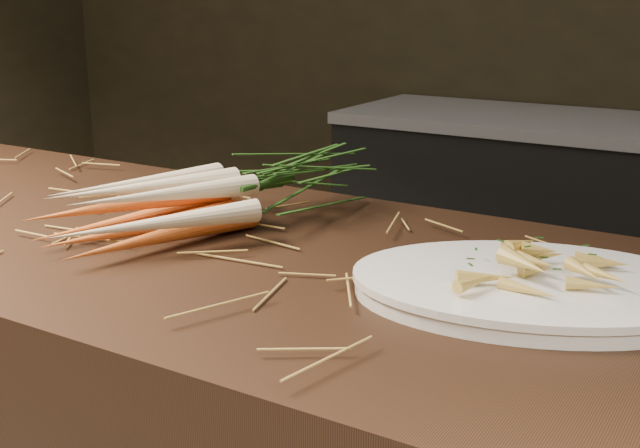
% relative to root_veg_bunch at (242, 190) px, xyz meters
% --- Properties ---
extents(back_counter, '(1.82, 0.62, 0.84)m').
position_rel_root_veg_bunch_xyz_m(back_counter, '(0.19, 1.77, -0.53)').
color(back_counter, black).
rests_on(back_counter, ground).
extents(straw_bedding, '(1.40, 0.60, 0.02)m').
position_rel_root_veg_bunch_xyz_m(straw_bedding, '(-0.11, -0.11, -0.04)').
color(straw_bedding, olive).
rests_on(straw_bedding, main_counter).
extents(root_veg_bunch, '(0.35, 0.61, 0.11)m').
position_rel_root_veg_bunch_xyz_m(root_veg_bunch, '(0.00, 0.00, 0.00)').
color(root_veg_bunch, '#C2531C').
rests_on(root_veg_bunch, main_counter).
extents(serving_platter, '(0.50, 0.42, 0.02)m').
position_rel_root_veg_bunch_xyz_m(serving_platter, '(0.50, -0.09, -0.04)').
color(serving_platter, white).
rests_on(serving_platter, main_counter).
extents(roasted_veg_heap, '(0.25, 0.22, 0.05)m').
position_rel_root_veg_bunch_xyz_m(roasted_veg_heap, '(0.50, -0.09, -0.01)').
color(roasted_veg_heap, olive).
rests_on(roasted_veg_heap, serving_platter).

